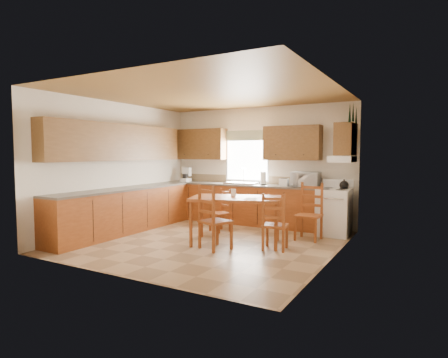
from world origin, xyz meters
The scene contains 35 objects.
floor centered at (0.00, 0.00, 0.00)m, with size 4.50×4.50×0.00m, color #977957.
ceiling centered at (0.00, 0.00, 2.70)m, with size 4.50×4.50×0.00m, color olive.
wall_left centered at (-2.25, 0.00, 1.35)m, with size 4.50×4.50×0.00m, color silver.
wall_right centered at (2.25, 0.00, 1.35)m, with size 4.50×4.50×0.00m, color silver.
wall_back centered at (0.00, 2.25, 1.35)m, with size 4.50×4.50×0.00m, color silver.
wall_front centered at (0.00, -2.25, 1.35)m, with size 4.50×4.50×0.00m, color silver.
lower_cab_back centered at (-0.38, 1.95, 0.44)m, with size 3.75×0.60×0.88m, color brown.
lower_cab_left centered at (-1.95, -0.15, 0.44)m, with size 0.60×3.60×0.88m, color brown.
counter_back centered at (-0.38, 1.95, 0.90)m, with size 3.75×0.63×0.04m, color #544C43.
counter_left centered at (-1.95, -0.15, 0.90)m, with size 0.63×3.60×0.04m, color #544C43.
backsplash centered at (-0.38, 2.24, 1.01)m, with size 3.75×0.01×0.18m, color #8B7554.
upper_cab_back_left centered at (-1.55, 2.08, 1.85)m, with size 1.41×0.33×0.75m, color brown.
upper_cab_back_right centered at (0.86, 2.08, 1.85)m, with size 1.25×0.33×0.75m, color brown.
upper_cab_left centered at (-2.08, -0.15, 1.85)m, with size 0.33×3.60×0.75m, color brown.
upper_cab_stove centered at (2.08, 1.65, 1.90)m, with size 0.33×0.62×0.62m, color brown.
range_hood centered at (2.03, 1.65, 1.52)m, with size 0.44×0.62×0.12m, color white.
window_frame centered at (-0.30, 2.22, 1.55)m, with size 1.13×0.02×1.18m, color white.
window_pane centered at (-0.30, 2.21, 1.55)m, with size 1.05×0.01×1.10m, color white.
window_valance centered at (-0.30, 2.19, 2.05)m, with size 1.19×0.01×0.24m, color #475D38.
sink_basin centered at (-0.30, 1.95, 0.94)m, with size 0.75×0.45×0.04m, color silver.
pine_decal_a centered at (2.21, 1.33, 2.38)m, with size 0.22×0.22×0.36m, color black.
pine_decal_b centered at (2.21, 1.65, 2.42)m, with size 0.22×0.22×0.36m, color black.
pine_decal_c centered at (2.21, 1.97, 2.38)m, with size 0.22×0.22×0.36m, color black.
stove centered at (1.88, 1.70, 0.45)m, with size 0.61×0.63×0.91m, color white.
coffeemaker centered at (-1.89, 1.94, 1.08)m, with size 0.18×0.22×0.31m, color white.
paper_towel centered at (0.23, 1.97, 1.07)m, with size 0.12×0.12×0.29m, color white.
toaster centered at (0.74, 1.92, 1.00)m, with size 0.19×0.12×0.16m, color white.
microwave centered at (1.23, 1.90, 1.08)m, with size 0.53×0.38×0.32m, color white.
dining_table centered at (0.50, 0.12, 0.42)m, with size 1.59×0.91×0.85m, color brown.
chair_near_left centered at (0.37, -0.38, 0.55)m, with size 0.46×0.44×1.09m, color brown.
chair_near_right centered at (1.27, 0.08, 0.48)m, with size 0.40×0.38×0.96m, color brown.
chair_far_left centered at (-0.28, 0.91, 0.44)m, with size 0.37×0.35×0.88m, color brown.
chair_far_right centered at (1.56, 1.04, 0.53)m, with size 0.45×0.43×1.06m, color brown.
table_paper centered at (0.87, -0.03, 0.85)m, with size 0.22×0.29×0.00m, color white.
table_card centered at (0.40, 0.20, 0.91)m, with size 0.10×0.02×0.13m, color white.
Camera 1 is at (3.58, -5.81, 1.64)m, focal length 30.00 mm.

